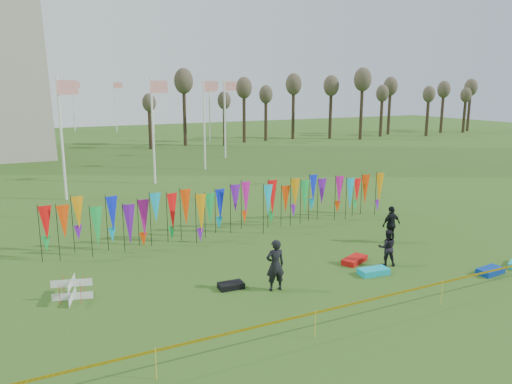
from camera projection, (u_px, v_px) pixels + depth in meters
name	position (u px, v px, depth m)	size (l,w,h in m)	color
ground	(335.00, 300.00, 17.71)	(160.00, 160.00, 0.00)	#315618
banner_row	(237.00, 204.00, 25.36)	(18.64, 0.64, 2.44)	black
caution_tape_near	(365.00, 302.00, 15.75)	(26.00, 0.02, 0.90)	#DFB304
tree_line	(342.00, 94.00, 68.82)	(53.92, 1.92, 7.84)	#382B1C
box_kite	(72.00, 290.00, 17.64)	(0.72, 0.72, 0.80)	red
person_left	(275.00, 265.00, 18.39)	(0.72, 0.52, 1.96)	black
person_mid	(387.00, 248.00, 21.00)	(0.76, 0.47, 1.56)	black
person_right	(391.00, 224.00, 23.98)	(1.06, 0.60, 1.81)	black
kite_bag_turquoise	(374.00, 271.00, 20.11)	(1.21, 0.61, 0.24)	#0DB5CD
kite_bag_blue	(490.00, 271.00, 20.17)	(1.13, 0.59, 0.24)	#09349B
kite_bag_red	(354.00, 260.00, 21.43)	(1.29, 0.59, 0.24)	red
kite_bag_black	(231.00, 285.00, 18.74)	(0.94, 0.54, 0.22)	black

